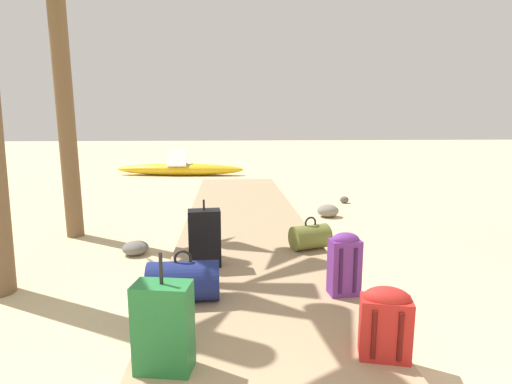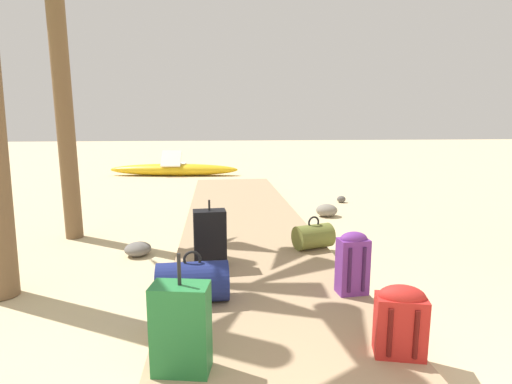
{
  "view_description": "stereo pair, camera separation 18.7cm",
  "coord_description": "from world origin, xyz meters",
  "px_view_note": "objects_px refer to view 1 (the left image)",
  "views": [
    {
      "loc": [
        -0.27,
        -0.62,
        1.7
      ],
      "look_at": [
        0.18,
        5.8,
        0.55
      ],
      "focal_mm": 28.18,
      "sensor_mm": 36.0,
      "label": 1
    },
    {
      "loc": [
        -0.46,
        -0.61,
        1.7
      ],
      "look_at": [
        0.18,
        5.8,
        0.55
      ],
      "focal_mm": 28.18,
      "sensor_mm": 36.0,
      "label": 2
    }
  ],
  "objects_px": {
    "suitcase_black": "(205,238)",
    "backpack_red": "(385,321)",
    "suitcase_green": "(163,327)",
    "duffel_bag_olive": "(310,237)",
    "duffel_bag_navy": "(184,281)",
    "lounge_chair": "(180,164)",
    "kayak": "(180,169)",
    "backpack_purple": "(345,262)"
  },
  "relations": [
    {
      "from": "backpack_purple",
      "to": "duffel_bag_olive",
      "type": "xyz_separation_m",
      "value": [
        -0.04,
        1.38,
        -0.16
      ]
    },
    {
      "from": "duffel_bag_navy",
      "to": "lounge_chair",
      "type": "height_order",
      "value": "lounge_chair"
    },
    {
      "from": "duffel_bag_olive",
      "to": "kayak",
      "type": "distance_m",
      "value": 8.22
    },
    {
      "from": "duffel_bag_navy",
      "to": "duffel_bag_olive",
      "type": "relative_size",
      "value": 1.19
    },
    {
      "from": "suitcase_black",
      "to": "duffel_bag_navy",
      "type": "xyz_separation_m",
      "value": [
        -0.14,
        -0.88,
        -0.14
      ]
    },
    {
      "from": "suitcase_black",
      "to": "suitcase_green",
      "type": "height_order",
      "value": "suitcase_green"
    },
    {
      "from": "suitcase_black",
      "to": "duffel_bag_olive",
      "type": "height_order",
      "value": "suitcase_black"
    },
    {
      "from": "suitcase_black",
      "to": "lounge_chair",
      "type": "bearing_deg",
      "value": 98.26
    },
    {
      "from": "duffel_bag_olive",
      "to": "duffel_bag_navy",
      "type": "bearing_deg",
      "value": -136.04
    },
    {
      "from": "suitcase_green",
      "to": "backpack_purple",
      "type": "xyz_separation_m",
      "value": [
        1.51,
        1.06,
        0.02
      ]
    },
    {
      "from": "duffel_bag_olive",
      "to": "lounge_chair",
      "type": "relative_size",
      "value": 0.35
    },
    {
      "from": "duffel_bag_navy",
      "to": "backpack_red",
      "type": "xyz_separation_m",
      "value": [
        1.47,
        -1.01,
        0.09
      ]
    },
    {
      "from": "duffel_bag_olive",
      "to": "backpack_red",
      "type": "bearing_deg",
      "value": -89.49
    },
    {
      "from": "suitcase_green",
      "to": "lounge_chair",
      "type": "height_order",
      "value": "suitcase_green"
    },
    {
      "from": "suitcase_black",
      "to": "lounge_chair",
      "type": "relative_size",
      "value": 0.48
    },
    {
      "from": "kayak",
      "to": "backpack_purple",
      "type": "bearing_deg",
      "value": -74.39
    },
    {
      "from": "suitcase_green",
      "to": "kayak",
      "type": "distance_m",
      "value": 10.32
    },
    {
      "from": "suitcase_green",
      "to": "backpack_red",
      "type": "relative_size",
      "value": 1.56
    },
    {
      "from": "duffel_bag_navy",
      "to": "duffel_bag_olive",
      "type": "xyz_separation_m",
      "value": [
        1.45,
        1.4,
        -0.03
      ]
    },
    {
      "from": "suitcase_green",
      "to": "duffel_bag_olive",
      "type": "bearing_deg",
      "value": 58.96
    },
    {
      "from": "suitcase_green",
      "to": "duffel_bag_navy",
      "type": "relative_size",
      "value": 1.23
    },
    {
      "from": "duffel_bag_navy",
      "to": "kayak",
      "type": "bearing_deg",
      "value": 96.68
    },
    {
      "from": "suitcase_black",
      "to": "suitcase_green",
      "type": "bearing_deg",
      "value": -94.78
    },
    {
      "from": "duffel_bag_navy",
      "to": "backpack_red",
      "type": "height_order",
      "value": "backpack_red"
    },
    {
      "from": "lounge_chair",
      "to": "kayak",
      "type": "xyz_separation_m",
      "value": [
        0.04,
        -0.37,
        -0.14
      ]
    },
    {
      "from": "suitcase_green",
      "to": "lounge_chair",
      "type": "xyz_separation_m",
      "value": [
        -1.11,
        10.63,
        -0.05
      ]
    },
    {
      "from": "duffel_bag_olive",
      "to": "kayak",
      "type": "bearing_deg",
      "value": 107.94
    },
    {
      "from": "duffel_bag_navy",
      "to": "backpack_red",
      "type": "relative_size",
      "value": 1.27
    },
    {
      "from": "suitcase_green",
      "to": "kayak",
      "type": "bearing_deg",
      "value": 95.93
    },
    {
      "from": "suitcase_black",
      "to": "duffel_bag_navy",
      "type": "height_order",
      "value": "suitcase_black"
    },
    {
      "from": "lounge_chair",
      "to": "duffel_bag_olive",
      "type": "bearing_deg",
      "value": -72.57
    },
    {
      "from": "kayak",
      "to": "lounge_chair",
      "type": "bearing_deg",
      "value": 96.19
    },
    {
      "from": "backpack_purple",
      "to": "kayak",
      "type": "bearing_deg",
      "value": 105.61
    },
    {
      "from": "suitcase_green",
      "to": "backpack_red",
      "type": "distance_m",
      "value": 1.49
    },
    {
      "from": "suitcase_black",
      "to": "lounge_chair",
      "type": "height_order",
      "value": "suitcase_black"
    },
    {
      "from": "lounge_chair",
      "to": "kayak",
      "type": "bearing_deg",
      "value": -83.81
    },
    {
      "from": "backpack_purple",
      "to": "lounge_chair",
      "type": "height_order",
      "value": "lounge_chair"
    },
    {
      "from": "suitcase_green",
      "to": "duffel_bag_navy",
      "type": "bearing_deg",
      "value": 89.13
    },
    {
      "from": "suitcase_green",
      "to": "suitcase_black",
      "type": "bearing_deg",
      "value": 85.22
    },
    {
      "from": "suitcase_black",
      "to": "duffel_bag_olive",
      "type": "relative_size",
      "value": 1.38
    },
    {
      "from": "backpack_purple",
      "to": "lounge_chair",
      "type": "distance_m",
      "value": 9.92
    },
    {
      "from": "suitcase_black",
      "to": "backpack_red",
      "type": "xyz_separation_m",
      "value": [
        1.33,
        -1.89,
        -0.05
      ]
    }
  ]
}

